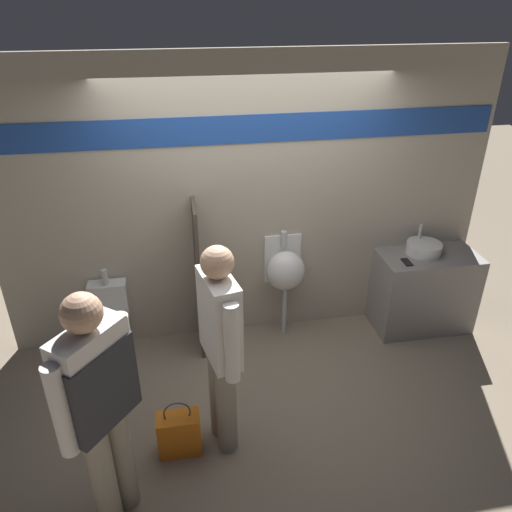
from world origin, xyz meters
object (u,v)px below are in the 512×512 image
object	(u,v)px
sink_basin	(424,248)
cell_phone	(407,262)
urinal_near_counter	(285,270)
toilet	(111,333)
shopping_bag	(179,433)
person_with_lanyard	(221,343)
person_in_vest	(99,400)

from	to	relation	value
sink_basin	cell_phone	world-z (taller)	sink_basin
sink_basin	cell_phone	distance (m)	0.29
sink_basin	cell_phone	xyz separation A→B (m)	(-0.24, -0.15, -0.05)
sink_basin	urinal_near_counter	world-z (taller)	urinal_near_counter
toilet	shopping_bag	distance (m)	1.32
urinal_near_counter	toilet	xyz separation A→B (m)	(-1.67, -0.14, -0.42)
cell_phone	person_with_lanyard	world-z (taller)	person_with_lanyard
toilet	shopping_bag	bearing A→B (deg)	-64.11
person_in_vest	shopping_bag	xyz separation A→B (m)	(0.42, 0.43, -0.82)
urinal_near_counter	shopping_bag	distance (m)	1.80
shopping_bag	urinal_near_counter	bearing A→B (deg)	50.27
cell_phone	person_with_lanyard	xyz separation A→B (m)	(-1.88, -1.05, 0.11)
shopping_bag	person_with_lanyard	bearing A→B (deg)	9.66
sink_basin	cell_phone	size ratio (longest dim) A/B	2.43
toilet	person_in_vest	distance (m)	1.76
sink_basin	shopping_bag	world-z (taller)	sink_basin
person_in_vest	person_with_lanyard	world-z (taller)	person_in_vest
cell_phone	person_in_vest	world-z (taller)	person_in_vest
sink_basin	person_with_lanyard	size ratio (longest dim) A/B	0.20
cell_phone	person_in_vest	bearing A→B (deg)	-149.90
toilet	sink_basin	bearing A→B (deg)	1.49
person_in_vest	person_with_lanyard	size ratio (longest dim) A/B	1.02
urinal_near_counter	person_in_vest	distance (m)	2.34
sink_basin	toilet	size ratio (longest dim) A/B	0.39
toilet	shopping_bag	world-z (taller)	toilet
person_with_lanyard	cell_phone	bearing A→B (deg)	-73.23
person_in_vest	shopping_bag	distance (m)	1.02
cell_phone	shopping_bag	distance (m)	2.57
person_in_vest	person_with_lanyard	xyz separation A→B (m)	(0.76, 0.49, -0.07)
cell_phone	person_with_lanyard	size ratio (longest dim) A/B	0.08
toilet	person_in_vest	xyz separation A→B (m)	(0.15, -1.61, 0.70)
urinal_near_counter	toilet	world-z (taller)	urinal_near_counter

